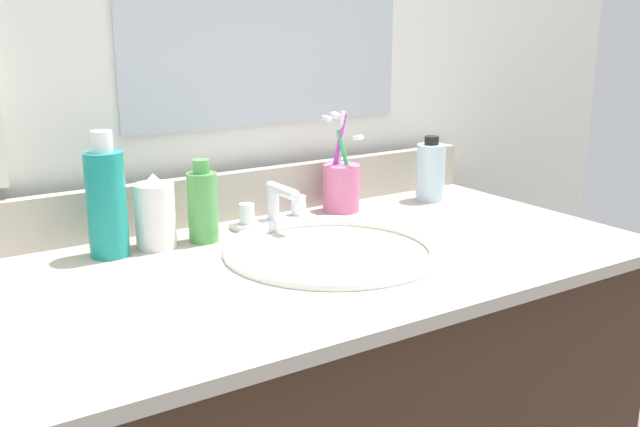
% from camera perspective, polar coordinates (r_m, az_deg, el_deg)
% --- Properties ---
extents(countertop, '(1.10, 0.58, 0.02)m').
position_cam_1_polar(countertop, '(1.20, -0.45, -3.79)').
color(countertop, '#B2A899').
rests_on(countertop, vanity_cabinet).
extents(backsplash, '(1.10, 0.02, 0.09)m').
position_cam_1_polar(backsplash, '(1.41, -6.59, 1.41)').
color(backsplash, '#B2A899').
rests_on(backsplash, countertop).
extents(back_wall, '(2.20, 0.04, 1.30)m').
position_cam_1_polar(back_wall, '(1.54, -7.36, -7.09)').
color(back_wall, silver).
rests_on(back_wall, ground_plane).
extents(sink_basin, '(0.36, 0.36, 0.11)m').
position_cam_1_polar(sink_basin, '(1.22, 1.12, -4.40)').
color(sink_basin, white).
rests_on(sink_basin, countertop).
extents(faucet, '(0.16, 0.10, 0.08)m').
position_cam_1_polar(faucet, '(1.36, -3.50, 0.19)').
color(faucet, silver).
rests_on(faucet, countertop).
extents(bottle_lotion_white, '(0.07, 0.07, 0.13)m').
position_cam_1_polar(bottle_lotion_white, '(1.25, -12.60, -0.06)').
color(bottle_lotion_white, white).
rests_on(bottle_lotion_white, countertop).
extents(bottle_mouthwash_teal, '(0.06, 0.06, 0.20)m').
position_cam_1_polar(bottle_mouthwash_teal, '(1.22, -16.15, 0.90)').
color(bottle_mouthwash_teal, teal).
rests_on(bottle_mouthwash_teal, countertop).
extents(bottle_gel_clear, '(0.06, 0.06, 0.13)m').
position_cam_1_polar(bottle_gel_clear, '(1.56, 8.52, 3.25)').
color(bottle_gel_clear, silver).
rests_on(bottle_gel_clear, countertop).
extents(bottle_toner_green, '(0.05, 0.05, 0.14)m').
position_cam_1_polar(bottle_toner_green, '(1.27, -9.04, 0.64)').
color(bottle_toner_green, '#4C9E4C').
rests_on(bottle_toner_green, countertop).
extents(cup_pink, '(0.07, 0.08, 0.20)m').
position_cam_1_polar(cup_pink, '(1.46, 1.65, 2.17)').
color(cup_pink, '#D16693').
rests_on(cup_pink, countertop).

